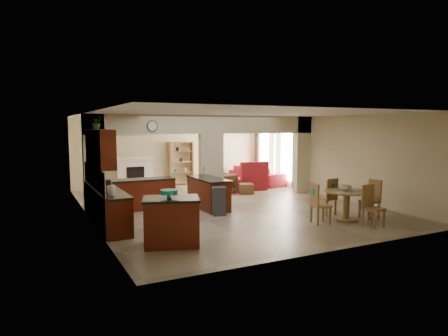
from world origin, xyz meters
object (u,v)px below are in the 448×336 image
kitchen_island (171,221)px  dining_table (346,201)px  sofa (257,175)px  armchair (224,183)px

kitchen_island → dining_table: size_ratio=1.17×
kitchen_island → sofa: 9.10m
sofa → dining_table: bearing=157.5°
armchair → dining_table: bearing=86.1°
kitchen_island → armchair: size_ratio=1.73×
sofa → armchair: 2.62m
kitchen_island → armchair: 6.64m
kitchen_island → sofa: bearing=64.9°
dining_table → kitchen_island: bearing=-179.6°
kitchen_island → armchair: kitchen_island is taller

